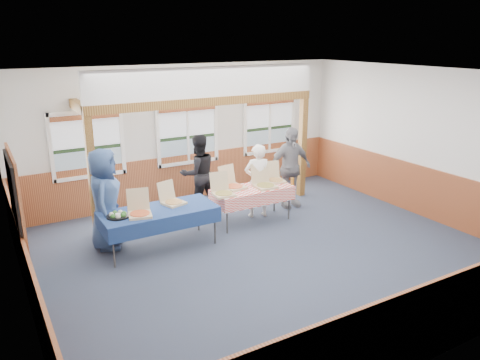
% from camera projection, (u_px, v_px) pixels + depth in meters
% --- Properties ---
extents(floor, '(8.00, 8.00, 0.00)m').
position_uv_depth(floor, '(267.00, 252.00, 8.58)').
color(floor, '#262C3D').
rests_on(floor, ground).
extents(ceiling, '(8.00, 8.00, 0.00)m').
position_uv_depth(ceiling, '(270.00, 74.00, 7.63)').
color(ceiling, white).
rests_on(ceiling, wall_back).
extents(wall_back, '(8.00, 0.00, 8.00)m').
position_uv_depth(wall_back, '(187.00, 133.00, 11.00)').
color(wall_back, silver).
rests_on(wall_back, floor).
extents(wall_front, '(8.00, 0.00, 8.00)m').
position_uv_depth(wall_front, '(441.00, 242.00, 5.21)').
color(wall_front, silver).
rests_on(wall_front, floor).
extents(wall_left, '(0.00, 8.00, 8.00)m').
position_uv_depth(wall_left, '(16.00, 209.00, 6.20)').
color(wall_left, silver).
rests_on(wall_left, floor).
extents(wall_right, '(0.00, 8.00, 8.00)m').
position_uv_depth(wall_right, '(425.00, 143.00, 10.02)').
color(wall_right, silver).
rests_on(wall_right, floor).
extents(wainscot_back, '(7.98, 0.05, 1.10)m').
position_uv_depth(wainscot_back, '(189.00, 176.00, 11.29)').
color(wainscot_back, brown).
rests_on(wainscot_back, floor).
extents(wainscot_front, '(7.98, 0.05, 1.10)m').
position_uv_depth(wainscot_front, '(428.00, 322.00, 5.54)').
color(wainscot_front, brown).
rests_on(wainscot_front, floor).
extents(wainscot_left, '(0.05, 6.98, 1.10)m').
position_uv_depth(wainscot_left, '(29.00, 279.00, 6.52)').
color(wainscot_left, brown).
rests_on(wainscot_left, floor).
extents(wainscot_right, '(0.05, 6.98, 1.10)m').
position_uv_depth(wainscot_right, '(418.00, 190.00, 10.31)').
color(wainscot_right, brown).
rests_on(wainscot_right, floor).
extents(cased_opening, '(0.06, 1.30, 2.10)m').
position_uv_depth(cased_opening, '(18.00, 224.00, 7.12)').
color(cased_opening, '#353535').
rests_on(cased_opening, wall_left).
extents(window_left, '(1.56, 0.10, 1.46)m').
position_uv_depth(window_left, '(87.00, 141.00, 9.85)').
color(window_left, white).
rests_on(window_left, wall_back).
extents(window_mid, '(1.56, 0.10, 1.46)m').
position_uv_depth(window_mid, '(187.00, 130.00, 10.95)').
color(window_mid, white).
rests_on(window_mid, wall_back).
extents(window_right, '(1.56, 0.10, 1.46)m').
position_uv_depth(window_right, '(269.00, 122.00, 12.04)').
color(window_right, white).
rests_on(window_right, wall_back).
extents(post_left, '(0.15, 0.15, 2.40)m').
position_uv_depth(post_left, '(93.00, 178.00, 8.94)').
color(post_left, '#5D3614').
rests_on(post_left, floor).
extents(post_right, '(0.15, 0.15, 2.40)m').
position_uv_depth(post_right, '(302.00, 148.00, 11.32)').
color(post_right, '#5D3614').
rests_on(post_right, floor).
extents(cross_beam, '(5.15, 0.18, 0.18)m').
position_uv_depth(cross_beam, '(209.00, 101.00, 9.75)').
color(cross_beam, '#5D3614').
rests_on(cross_beam, post_left).
extents(table_left, '(2.30, 1.80, 0.76)m').
position_uv_depth(table_left, '(159.00, 212.00, 8.57)').
color(table_left, '#353535').
rests_on(table_left, floor).
extents(table_right, '(1.74, 0.86, 0.76)m').
position_uv_depth(table_right, '(252.00, 191.00, 9.79)').
color(table_right, '#353535').
rests_on(table_right, floor).
extents(pizza_box_a, '(0.49, 0.56, 0.43)m').
position_uv_depth(pizza_box_a, '(140.00, 212.00, 8.26)').
color(pizza_box_a, tan).
rests_on(pizza_box_a, table_left).
extents(pizza_box_b, '(0.48, 0.53, 0.40)m').
position_uv_depth(pizza_box_b, '(172.00, 200.00, 8.83)').
color(pizza_box_b, tan).
rests_on(pizza_box_b, table_left).
extents(pizza_box_c, '(0.43, 0.51, 0.43)m').
position_uv_depth(pizza_box_c, '(223.00, 192.00, 9.32)').
color(pizza_box_c, tan).
rests_on(pizza_box_c, table_right).
extents(pizza_box_d, '(0.49, 0.56, 0.45)m').
position_uv_depth(pizza_box_d, '(233.00, 185.00, 9.74)').
color(pizza_box_d, tan).
rests_on(pizza_box_d, table_right).
extents(pizza_box_e, '(0.45, 0.54, 0.46)m').
position_uv_depth(pizza_box_e, '(264.00, 184.00, 9.81)').
color(pizza_box_e, tan).
rests_on(pizza_box_e, table_right).
extents(pizza_box_f, '(0.45, 0.51, 0.41)m').
position_uv_depth(pizza_box_f, '(275.00, 179.00, 10.19)').
color(pizza_box_f, tan).
rests_on(pizza_box_f, table_right).
extents(veggie_tray, '(0.40, 0.40, 0.09)m').
position_uv_depth(veggie_tray, '(118.00, 215.00, 8.19)').
color(veggie_tray, black).
rests_on(veggie_tray, table_left).
extents(drink_glass, '(0.07, 0.07, 0.15)m').
position_uv_depth(drink_glass, '(292.00, 181.00, 9.95)').
color(drink_glass, '#A9671C').
rests_on(drink_glass, table_right).
extents(woman_white, '(0.66, 0.52, 1.62)m').
position_uv_depth(woman_white, '(257.00, 181.00, 10.08)').
color(woman_white, white).
rests_on(woman_white, floor).
extents(woman_black, '(0.86, 0.67, 1.75)m').
position_uv_depth(woman_black, '(198.00, 173.00, 10.39)').
color(woman_black, black).
rests_on(woman_black, floor).
extents(man_blue, '(0.93, 1.09, 1.89)m').
position_uv_depth(man_blue, '(105.00, 199.00, 8.54)').
color(man_blue, '#324C7D').
rests_on(man_blue, floor).
extents(person_grey, '(1.11, 0.52, 1.86)m').
position_uv_depth(person_grey, '(290.00, 168.00, 10.65)').
color(person_grey, gray).
rests_on(person_grey, floor).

